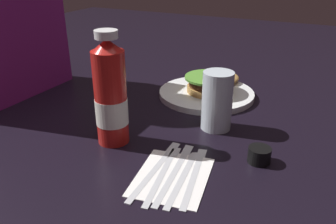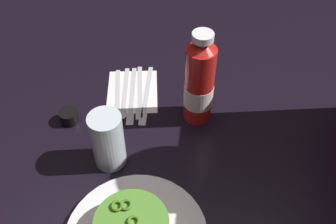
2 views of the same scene
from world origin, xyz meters
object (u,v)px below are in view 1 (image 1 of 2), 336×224
at_px(spoon_utensil, 187,168).
at_px(table_knife, 158,164).
at_px(ketchup_bottle, 111,96).
at_px(napkin, 172,176).
at_px(butter_knife, 195,171).
at_px(condiment_cup, 259,155).
at_px(fork_utensil, 165,167).
at_px(burger_sandwich, 213,81).
at_px(dinner_plate, 206,94).
at_px(water_glass, 217,101).
at_px(steak_knife, 177,167).

bearing_deg(spoon_utensil, table_knife, 101.60).
bearing_deg(ketchup_bottle, napkin, -110.56).
relative_size(butter_knife, table_knife, 0.90).
bearing_deg(condiment_cup, fork_utensil, 124.59).
bearing_deg(spoon_utensil, burger_sandwich, 13.05).
relative_size(burger_sandwich, table_knife, 1.05).
distance_m(burger_sandwich, condiment_cup, 0.38).
height_order(butter_knife, fork_utensil, same).
height_order(condiment_cup, table_knife, condiment_cup).
xyz_separation_m(burger_sandwich, butter_knife, (-0.41, -0.11, -0.03)).
height_order(burger_sandwich, table_knife, burger_sandwich).
distance_m(ketchup_bottle, table_knife, 0.17).
bearing_deg(dinner_plate, condiment_cup, -142.35).
bearing_deg(ketchup_bottle, burger_sandwich, -14.54).
bearing_deg(condiment_cup, dinner_plate, 37.65).
xyz_separation_m(ketchup_bottle, condiment_cup, (0.06, -0.31, -0.09)).
xyz_separation_m(condiment_cup, fork_utensil, (-0.11, 0.15, -0.01)).
xyz_separation_m(dinner_plate, ketchup_bottle, (-0.34, 0.09, 0.10)).
xyz_separation_m(burger_sandwich, water_glass, (-0.21, -0.08, 0.03)).
xyz_separation_m(water_glass, table_knife, (-0.20, 0.05, -0.06)).
bearing_deg(condiment_cup, spoon_utensil, 127.80).
distance_m(water_glass, steak_knife, 0.21).
height_order(ketchup_bottle, condiment_cup, ketchup_bottle).
bearing_deg(butter_knife, burger_sandwich, 15.40).
bearing_deg(butter_knife, water_glass, 8.15).
xyz_separation_m(fork_utensil, table_knife, (0.00, 0.02, 0.00)).
bearing_deg(burger_sandwich, water_glass, -158.37).
height_order(spoon_utensil, steak_knife, same).
bearing_deg(fork_utensil, steak_knife, -61.54).
height_order(water_glass, spoon_utensil, water_glass).
height_order(butter_knife, spoon_utensil, same).
height_order(ketchup_bottle, steak_knife, ketchup_bottle).
bearing_deg(dinner_plate, steak_knife, -167.86).
bearing_deg(dinner_plate, ketchup_bottle, 164.95).
bearing_deg(water_glass, spoon_utensil, -177.09).
distance_m(water_glass, napkin, 0.24).
distance_m(napkin, table_knife, 0.05).
relative_size(condiment_cup, napkin, 0.28).
height_order(dinner_plate, burger_sandwich, burger_sandwich).
xyz_separation_m(dinner_plate, water_glass, (-0.18, -0.09, 0.06)).
bearing_deg(table_knife, ketchup_bottle, 71.69).
xyz_separation_m(napkin, spoon_utensil, (0.03, -0.02, 0.00)).
distance_m(condiment_cup, butter_knife, 0.13).
height_order(water_glass, steak_knife, water_glass).
bearing_deg(ketchup_bottle, condiment_cup, -79.48).
bearing_deg(burger_sandwich, spoon_utensil, -166.95).
distance_m(ketchup_bottle, napkin, 0.21).
bearing_deg(burger_sandwich, dinner_plate, 170.55).
xyz_separation_m(napkin, table_knife, (0.02, 0.04, 0.00)).
distance_m(butter_knife, fork_utensil, 0.06).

